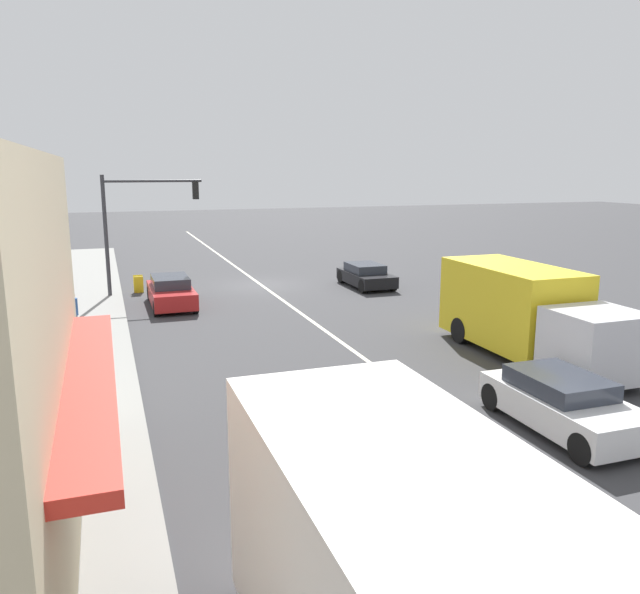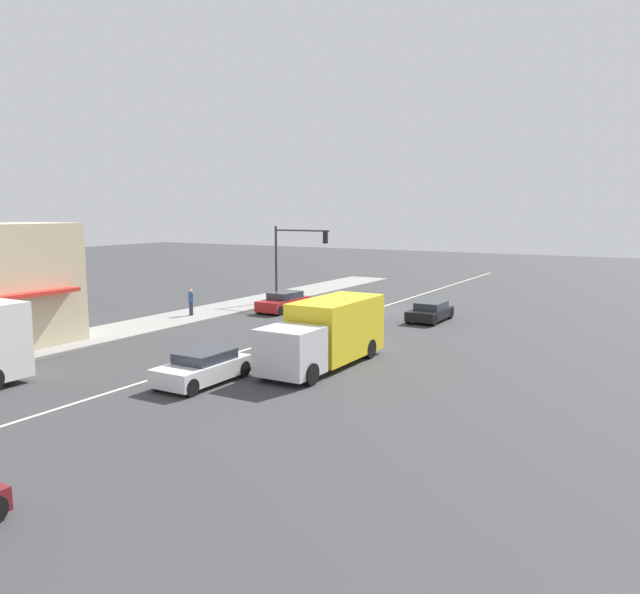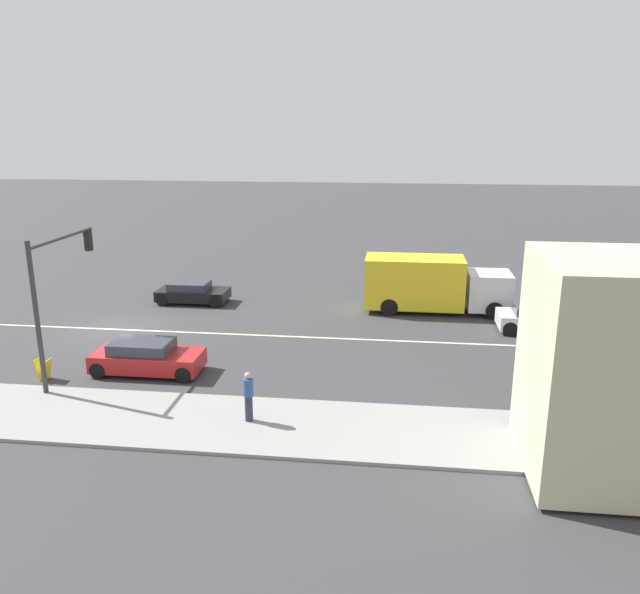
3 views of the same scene
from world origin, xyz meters
name	(u,v)px [view 3 (image 3 of 3)]	position (x,y,z in m)	size (l,w,h in m)	color
ground_plane	(498,345)	(0.00, 18.00, 0.00)	(160.00, 160.00, 0.00)	#38383A
sidewalk_right	(559,442)	(9.00, 18.50, 0.06)	(4.00, 73.00, 0.12)	gray
lane_marking_center	(116,329)	(0.00, 0.00, 0.00)	(0.16, 60.00, 0.01)	beige
traffic_signal_main	(55,282)	(6.12, 0.79, 3.90)	(4.59, 0.34, 5.60)	#333338
pedestrian	(248,395)	(8.83, 8.67, 1.02)	(0.34, 0.34, 1.70)	#282D42
warning_aframe_sign	(44,369)	(6.19, -0.04, 0.43)	(0.45, 0.53, 0.84)	yellow
delivery_truck	(431,284)	(-5.00, 15.20, 1.47)	(2.44, 7.50, 2.87)	silver
van_white	(541,319)	(-2.20, 20.25, 0.64)	(1.90, 4.07, 1.29)	silver
suv_black	(192,292)	(-5.00, 2.19, 0.58)	(1.85, 3.85, 1.18)	black
hatchback_red	(147,357)	(5.00, 3.63, 0.64)	(1.82, 4.27, 1.32)	#AD1E1E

